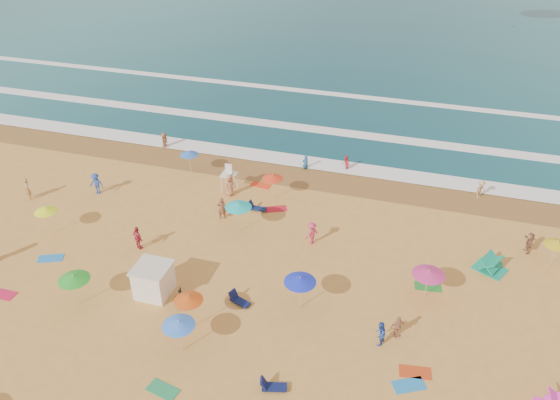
# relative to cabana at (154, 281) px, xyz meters

# --- Properties ---
(ground) EXTENTS (220.00, 220.00, 0.00)m
(ground) POSITION_rel_cabana_xyz_m (2.86, 4.61, -1.00)
(ground) COLOR gold
(ground) RESTS_ON ground
(wet_sand) EXTENTS (220.00, 220.00, 0.00)m
(wet_sand) POSITION_rel_cabana_xyz_m (2.86, 17.11, -0.99)
(wet_sand) COLOR olive
(wet_sand) RESTS_ON ground
(surf_foam) EXTENTS (200.00, 18.70, 0.05)m
(surf_foam) POSITION_rel_cabana_xyz_m (2.86, 25.93, -0.90)
(surf_foam) COLOR white
(surf_foam) RESTS_ON ground
(cabana) EXTENTS (2.00, 2.00, 2.00)m
(cabana) POSITION_rel_cabana_xyz_m (0.00, 0.00, 0.00)
(cabana) COLOR white
(cabana) RESTS_ON ground
(cabana_roof) EXTENTS (2.20, 2.20, 0.12)m
(cabana_roof) POSITION_rel_cabana_xyz_m (0.00, 0.00, 1.06)
(cabana_roof) COLOR silver
(cabana_roof) RESTS_ON cabana
(bicycle) EXTENTS (1.29, 1.90, 0.94)m
(bicycle) POSITION_rel_cabana_xyz_m (1.90, -0.30, -0.53)
(bicycle) COLOR black
(bicycle) RESTS_ON ground
(lifeguard_stand) EXTENTS (1.20, 1.20, 2.10)m
(lifeguard_stand) POSITION_rel_cabana_xyz_m (-0.01, 13.11, 0.05)
(lifeguard_stand) COLOR white
(lifeguard_stand) RESTS_ON ground
(beach_umbrellas) EXTENTS (56.65, 28.79, 0.75)m
(beach_umbrellas) POSITION_rel_cabana_xyz_m (1.50, 2.38, 1.11)
(beach_umbrellas) COLOR gold
(beach_umbrellas) RESTS_ON ground
(loungers) EXTENTS (42.85, 22.35, 0.34)m
(loungers) POSITION_rel_cabana_xyz_m (11.51, -0.25, -0.83)
(loungers) COLOR #0E1447
(loungers) RESTS_ON ground
(towels) EXTENTS (40.12, 22.35, 0.03)m
(towels) POSITION_rel_cabana_xyz_m (7.04, 2.63, -0.98)
(towels) COLOR #D11A48
(towels) RESTS_ON ground
(popup_tents) EXTENTS (5.21, 12.90, 1.20)m
(popup_tents) POSITION_rel_cabana_xyz_m (21.88, 3.17, -0.40)
(popup_tents) COLOR #FD38CE
(popup_tents) RESTS_ON ground
(beachgoers) EXTENTS (38.71, 26.31, 2.12)m
(beachgoers) POSITION_rel_cabana_xyz_m (1.88, 8.24, -0.18)
(beachgoers) COLOR #B97A55
(beachgoers) RESTS_ON ground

